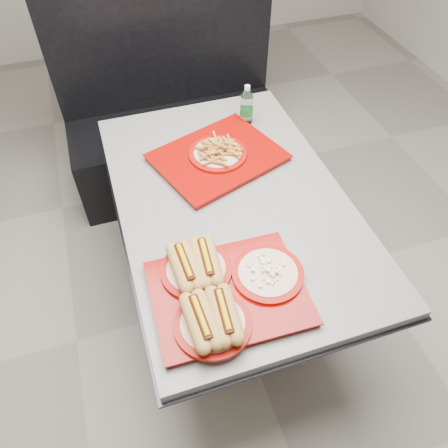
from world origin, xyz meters
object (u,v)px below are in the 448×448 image
object	(u,v)px
tray_far	(218,155)
booth_bench	(175,120)
water_bottle	(247,107)
diner_table	(231,225)
tray_near	(222,290)

from	to	relation	value
tray_far	booth_bench	bearing A→B (deg)	91.15
water_bottle	booth_bench	bearing A→B (deg)	110.47
diner_table	tray_far	xyz separation A→B (m)	(0.02, 0.24, 0.20)
water_bottle	tray_far	bearing A→B (deg)	-133.11
tray_far	water_bottle	world-z (taller)	water_bottle
water_bottle	diner_table	bearing A→B (deg)	-116.26
tray_near	water_bottle	distance (m)	1.00
tray_near	tray_far	size ratio (longest dim) A/B	0.85
diner_table	booth_bench	world-z (taller)	booth_bench
tray_far	water_bottle	distance (m)	0.32
booth_bench	tray_far	bearing A→B (deg)	-88.85
tray_near	water_bottle	bearing A→B (deg)	65.44
diner_table	tray_near	size ratio (longest dim) A/B	2.69
tray_near	booth_bench	bearing A→B (deg)	83.23
booth_bench	tray_near	distance (m)	1.59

